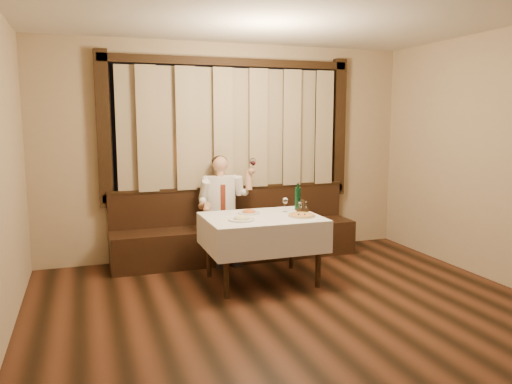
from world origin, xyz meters
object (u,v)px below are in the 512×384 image
object	(u,v)px
dining_table	(262,225)
pasta_cream	(241,217)
seated_man	(223,200)
pizza	(302,215)
pasta_red	(249,211)
banquette	(236,235)
cruet_caddy	(303,208)
green_bottle	(298,198)

from	to	relation	value
dining_table	pasta_cream	xyz separation A→B (m)	(-0.28, -0.14, 0.14)
seated_man	pizza	bearing A→B (deg)	-61.22
pizza	pasta_red	bearing A→B (deg)	143.88
pasta_cream	banquette	bearing A→B (deg)	76.36
dining_table	pasta_red	distance (m)	0.26
cruet_caddy	seated_man	xyz separation A→B (m)	(-0.73, 0.86, -0.01)
green_bottle	seated_man	xyz separation A→B (m)	(-0.73, 0.72, -0.10)
banquette	pasta_red	size ratio (longest dim) A/B	12.71
dining_table	cruet_caddy	world-z (taller)	cruet_caddy
pizza	green_bottle	xyz separation A→B (m)	(0.12, 0.38, 0.13)
pasta_red	pasta_cream	size ratio (longest dim) A/B	0.89
seated_man	banquette	bearing A→B (deg)	24.18
banquette	cruet_caddy	bearing A→B (deg)	-60.77
banquette	dining_table	world-z (taller)	banquette
banquette	cruet_caddy	xyz separation A→B (m)	(0.53, -0.95, 0.50)
pizza	pasta_cream	distance (m)	0.69
pasta_red	green_bottle	bearing A→B (deg)	2.07
dining_table	pizza	bearing A→B (deg)	-21.98
banquette	dining_table	bearing A→B (deg)	-90.00
pizza	pasta_cream	xyz separation A→B (m)	(-0.69, 0.02, 0.03)
green_bottle	cruet_caddy	size ratio (longest dim) A/B	2.29
banquette	seated_man	bearing A→B (deg)	-155.82
green_bottle	pizza	bearing A→B (deg)	-107.77
dining_table	green_bottle	bearing A→B (deg)	22.42
green_bottle	cruet_caddy	xyz separation A→B (m)	(0.00, -0.14, -0.09)
pasta_cream	cruet_caddy	world-z (taller)	cruet_caddy
green_bottle	pasta_red	bearing A→B (deg)	-177.93
banquette	seated_man	size ratio (longest dim) A/B	2.35
cruet_caddy	pizza	bearing A→B (deg)	-132.22
banquette	seated_man	xyz separation A→B (m)	(-0.20, -0.09, 0.49)
cruet_caddy	green_bottle	bearing A→B (deg)	74.81
banquette	green_bottle	world-z (taller)	green_bottle
pizza	seated_man	bearing A→B (deg)	118.78
pasta_cream	green_bottle	xyz separation A→B (m)	(0.81, 0.36, 0.10)
pasta_cream	green_bottle	world-z (taller)	green_bottle
seated_man	dining_table	bearing A→B (deg)	-78.12
banquette	pasta_red	distance (m)	0.96
pasta_cream	seated_man	xyz separation A→B (m)	(0.09, 1.08, 0.00)
pizza	seated_man	xyz separation A→B (m)	(-0.60, 1.10, 0.03)
pasta_red	cruet_caddy	size ratio (longest dim) A/B	1.73
banquette	seated_man	distance (m)	0.53
banquette	cruet_caddy	size ratio (longest dim) A/B	22.03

